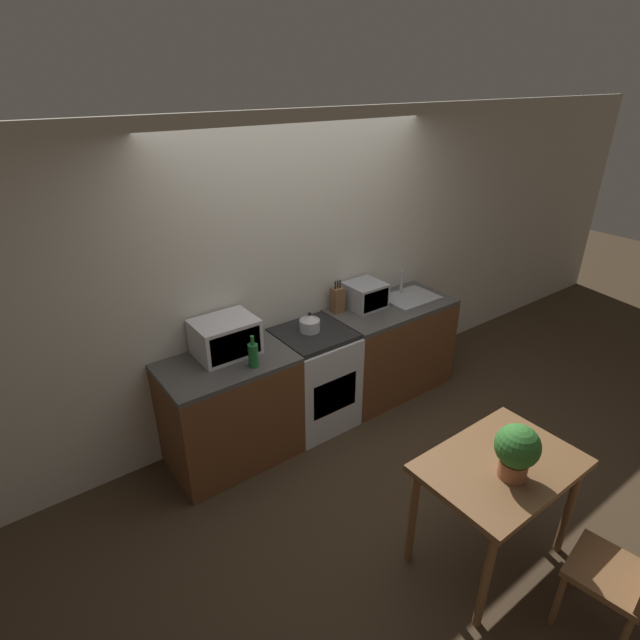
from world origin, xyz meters
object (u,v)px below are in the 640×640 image
at_px(bottle, 253,355).
at_px(toaster_oven, 365,295).
at_px(dining_table, 499,476).
at_px(microwave, 225,337).
at_px(dining_chair, 627,573).
at_px(kettle, 310,323).
at_px(stove_range, 314,378).

distance_m(bottle, toaster_oven, 1.38).
bearing_deg(dining_table, microwave, 112.78).
bearing_deg(microwave, toaster_oven, 0.78).
distance_m(dining_table, dining_chair, 0.76).
bearing_deg(kettle, dining_chair, -85.48).
bearing_deg(bottle, toaster_oven, 12.91).
bearing_deg(dining_chair, stove_range, 84.96).
xyz_separation_m(toaster_oven, dining_chair, (-0.49, -2.67, -0.53)).
distance_m(toaster_oven, dining_chair, 2.76).
xyz_separation_m(bottle, dining_table, (0.73, -1.63, -0.33)).
bearing_deg(dining_table, dining_chair, -80.24).
distance_m(stove_range, bottle, 0.88).
relative_size(microwave, toaster_oven, 1.41).
relative_size(stove_range, bottle, 3.63).
height_order(kettle, toaster_oven, toaster_oven).
height_order(toaster_oven, dining_chair, toaster_oven).
xyz_separation_m(bottle, toaster_oven, (1.34, 0.31, 0.02)).
xyz_separation_m(bottle, dining_chair, (0.86, -2.36, -0.51)).
distance_m(bottle, dining_table, 1.82).
height_order(bottle, dining_table, bottle).
bearing_deg(kettle, stove_range, -70.95).
relative_size(kettle, toaster_oven, 0.52).
bearing_deg(bottle, dining_table, -65.84).
bearing_deg(dining_chair, toaster_oven, 70.32).
xyz_separation_m(stove_range, microwave, (-0.74, 0.11, 0.59)).
height_order(microwave, toaster_oven, microwave).
bearing_deg(toaster_oven, bottle, -167.09).
xyz_separation_m(microwave, dining_table, (0.81, -1.92, -0.38)).
bearing_deg(stove_range, dining_chair, -85.67).
bearing_deg(stove_range, microwave, 171.49).
bearing_deg(kettle, toaster_oven, 8.03).
xyz_separation_m(stove_range, toaster_oven, (0.68, 0.13, 0.57)).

